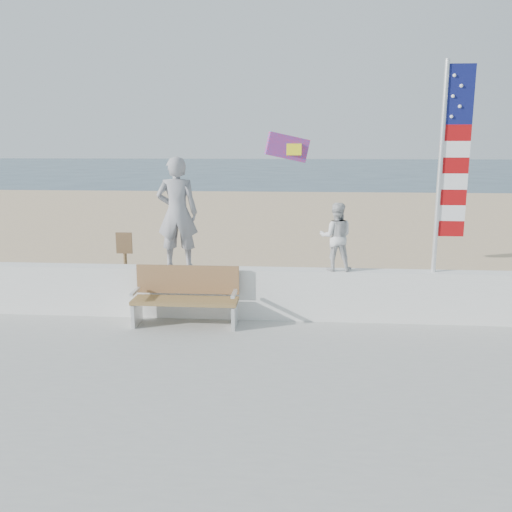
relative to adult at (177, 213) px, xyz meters
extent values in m
plane|color=#294253|center=(1.20, -2.00, -2.06)|extent=(220.00, 220.00, 0.00)
cube|color=#CBAE87|center=(1.20, 7.00, -2.02)|extent=(90.00, 40.00, 0.08)
cube|color=white|center=(1.20, 0.00, -1.43)|extent=(30.00, 0.35, 0.90)
imported|color=gray|center=(0.00, 0.00, 0.00)|extent=(0.74, 0.52, 1.96)
imported|color=silver|center=(2.77, 0.00, -0.39)|extent=(0.59, 0.46, 1.18)
cube|color=olive|center=(0.21, -0.55, -1.44)|extent=(1.80, 0.50, 0.06)
cube|color=#956941|center=(0.21, -0.28, -1.13)|extent=(1.80, 0.05, 0.50)
cube|color=silver|center=(-0.64, -0.55, -1.68)|extent=(0.06, 0.50, 0.40)
cube|color=silver|center=(-0.64, -0.60, -1.28)|extent=(0.06, 0.45, 0.05)
cube|color=silver|center=(1.06, -0.55, -1.68)|extent=(0.06, 0.50, 0.40)
cube|color=silver|center=(1.06, -0.60, -1.28)|extent=(0.06, 0.45, 0.05)
cylinder|color=white|center=(4.46, 0.00, 0.77)|extent=(0.08, 0.08, 3.50)
cube|color=#0F1451|center=(4.70, 0.00, 1.97)|extent=(0.44, 0.02, 0.95)
cube|color=#9E0A0C|center=(4.70, 0.00, -0.22)|extent=(0.44, 0.02, 0.26)
cube|color=white|center=(4.70, 0.00, 0.04)|extent=(0.44, 0.02, 0.26)
cube|color=#9E0A0C|center=(4.70, 0.00, 0.31)|extent=(0.44, 0.02, 0.26)
cube|color=white|center=(4.70, 0.00, 0.57)|extent=(0.44, 0.02, 0.26)
cube|color=#9E0A0C|center=(4.70, 0.00, 0.83)|extent=(0.44, 0.02, 0.26)
cube|color=white|center=(4.70, 0.00, 1.10)|extent=(0.44, 0.02, 0.26)
cube|color=#9E0A0C|center=(4.70, 0.00, 1.36)|extent=(0.44, 0.02, 0.26)
sphere|color=white|center=(4.58, -0.02, 1.62)|extent=(0.06, 0.06, 0.06)
sphere|color=white|center=(4.70, -0.02, 1.78)|extent=(0.06, 0.06, 0.06)
sphere|color=white|center=(4.58, -0.02, 1.94)|extent=(0.06, 0.06, 0.06)
sphere|color=white|center=(4.70, -0.02, 2.10)|extent=(0.06, 0.06, 0.06)
sphere|color=white|center=(4.58, -0.02, 2.26)|extent=(0.06, 0.06, 0.06)
cube|color=#FD1C32|center=(1.83, 3.63, 1.11)|extent=(1.08, 0.48, 0.72)
cube|color=#FFF81A|center=(1.98, 3.63, 1.06)|extent=(0.37, 0.28, 0.27)
cylinder|color=brown|center=(-1.30, 0.97, -1.38)|extent=(0.07, 0.07, 1.20)
cube|color=brown|center=(-1.30, 0.95, -0.73)|extent=(0.32, 0.03, 0.42)
camera|label=1|loc=(2.11, -9.31, 1.19)|focal=38.00mm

